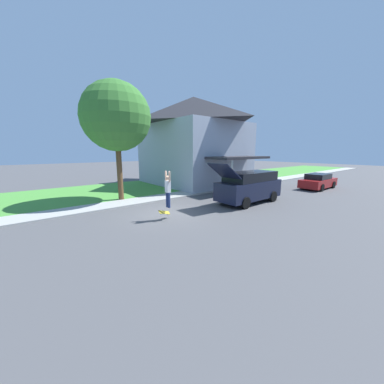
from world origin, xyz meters
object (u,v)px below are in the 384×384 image
(skateboarder, at_px, (168,189))
(skateboard, at_px, (164,212))
(lawn_tree_near, at_px, (116,117))
(suv_parked, at_px, (249,186))
(car_down_street, at_px, (318,181))

(skateboarder, bearing_deg, skateboard, -122.05)
(lawn_tree_near, bearing_deg, suv_parked, 47.50)
(suv_parked, height_order, skateboard, suv_parked)
(skateboard, bearing_deg, lawn_tree_near, -178.75)
(suv_parked, distance_m, skateboard, 6.44)
(skateboard, bearing_deg, car_down_street, 86.12)
(lawn_tree_near, xyz_separation_m, car_down_street, (6.62, 16.03, -4.95))
(skateboarder, relative_size, skateboard, 2.52)
(skateboarder, bearing_deg, car_down_street, 86.48)
(lawn_tree_near, distance_m, suv_parked, 9.91)
(skateboarder, distance_m, skateboard, 1.22)
(suv_parked, distance_m, skateboarder, 6.23)
(skateboarder, bearing_deg, lawn_tree_near, -176.99)
(lawn_tree_near, height_order, suv_parked, lawn_tree_near)
(suv_parked, height_order, skateboarder, suv_parked)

